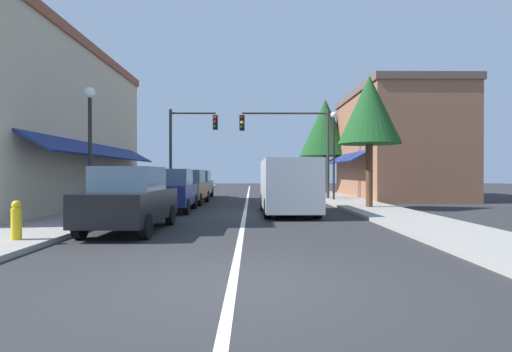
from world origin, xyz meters
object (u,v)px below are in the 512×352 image
parked_car_second_left (172,190)px  traffic_signal_mast_arm (296,137)px  parked_car_far_left (198,184)px  traffic_signal_left_corner (186,140)px  tree_right_far (325,128)px  van_in_lane (288,185)px  street_lamp_right_mid (334,142)px  tree_right_near (369,110)px  parked_car_third_left (188,187)px  fire_hydrant (16,220)px  parked_car_nearest_left (130,199)px  street_lamp_left_near (90,130)px

parked_car_second_left → traffic_signal_mast_arm: size_ratio=0.77×
parked_car_far_left → traffic_signal_mast_arm: size_ratio=0.76×
traffic_signal_left_corner → tree_right_far: 11.34m
parked_car_second_left → van_in_lane: van_in_lane is taller
street_lamp_right_mid → tree_right_near: (0.54, -4.98, 0.97)m
parked_car_third_left → traffic_signal_left_corner: bearing=102.1°
van_in_lane → fire_hydrant: bearing=-135.4°
van_in_lane → traffic_signal_left_corner: traffic_signal_left_corner is taller
parked_car_nearest_left → parked_car_second_left: same height
van_in_lane → traffic_signal_mast_arm: 8.56m
traffic_signal_left_corner → tree_right_far: bearing=30.2°
parked_car_third_left → fire_hydrant: 12.14m
tree_right_near → fire_hydrant: bearing=-140.3°
street_lamp_left_near → tree_right_near: size_ratio=0.75×
parked_car_second_left → van_in_lane: (4.75, -1.04, 0.27)m
parked_car_third_left → street_lamp_left_near: size_ratio=0.94×
parked_car_far_left → fire_hydrant: size_ratio=4.73×
parked_car_second_left → street_lamp_left_near: (-1.92, -3.63, 2.12)m
parked_car_second_left → tree_right_far: bearing=55.9°
parked_car_third_left → parked_car_second_left: bearing=-88.8°
street_lamp_left_near → tree_right_near: tree_right_near is taller
parked_car_third_left → parked_car_far_left: size_ratio=1.01×
van_in_lane → traffic_signal_mast_arm: size_ratio=0.96×
traffic_signal_mast_arm → tree_right_near: size_ratio=0.92×
traffic_signal_left_corner → fire_hydrant: bearing=-94.0°
parked_car_third_left → van_in_lane: 7.08m
parked_car_nearest_left → street_lamp_right_mid: size_ratio=0.82×
traffic_signal_left_corner → fire_hydrant: size_ratio=6.44×
parked_car_nearest_left → parked_car_far_left: same height
street_lamp_left_near → tree_right_near: 11.42m
traffic_signal_mast_arm → parked_car_second_left: bearing=-130.3°
traffic_signal_mast_arm → street_lamp_left_near: size_ratio=1.23×
parked_car_second_left → street_lamp_left_near: 4.62m
street_lamp_right_mid → street_lamp_left_near: bearing=-136.2°
tree_right_far → fire_hydrant: size_ratio=8.36×
traffic_signal_mast_arm → fire_hydrant: (-7.85, -14.79, -3.18)m
parked_car_second_left → traffic_signal_left_corner: (-0.75, 8.33, 2.81)m
traffic_signal_left_corner → tree_right_near: bearing=-38.9°
tree_right_near → tree_right_far: 13.16m
traffic_signal_left_corner → street_lamp_right_mid: (8.71, -2.49, -0.31)m
tree_right_near → parked_car_far_left: bearing=135.7°
traffic_signal_left_corner → parked_car_far_left: bearing=60.7°
van_in_lane → street_lamp_right_mid: 7.91m
van_in_lane → tree_right_far: (4.23, 15.03, 3.94)m
tree_right_far → van_in_lane: bearing=-105.7°
parked_car_third_left → traffic_signal_left_corner: traffic_signal_left_corner is taller
fire_hydrant → parked_car_far_left: bearing=84.3°
street_lamp_left_near → street_lamp_right_mid: street_lamp_right_mid is taller
street_lamp_left_near → street_lamp_right_mid: (9.87, 9.47, 0.39)m
traffic_signal_mast_arm → van_in_lane: bearing=-98.6°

